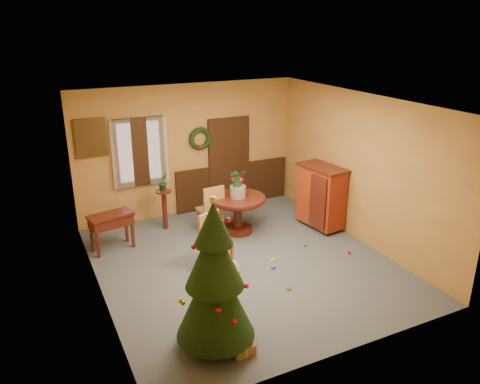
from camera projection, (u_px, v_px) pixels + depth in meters
room_envelope at (199, 164)px, 10.47m from camera, size 5.50×5.50×5.50m
dining_table at (238, 208)px, 9.55m from camera, size 1.12×1.12×0.77m
urn at (238, 192)px, 9.43m from camera, size 0.32×0.32×0.24m
centerpiece_plant at (238, 177)px, 9.33m from camera, size 0.35×0.30×0.39m
chair_near at (214, 240)px, 8.11m from camera, size 0.57×0.57×1.04m
chair_far at (211, 208)px, 9.50m from camera, size 0.49×0.49×1.04m
guitar at (231, 258)px, 7.86m from camera, size 0.37×0.53×0.76m
plant_stand at (164, 205)px, 9.72m from camera, size 0.33×0.33×0.85m
stand_plant at (163, 182)px, 9.55m from camera, size 0.25×0.23×0.38m
christmas_tree at (215, 279)px, 5.98m from camera, size 1.05×1.05×2.16m
writing_desk at (111, 223)px, 8.81m from camera, size 0.89×0.56×0.73m
sideboard at (321, 195)px, 9.72m from camera, size 0.68×1.11×1.35m
gift_a at (243, 349)px, 6.15m from camera, size 0.29×0.21×0.15m
gift_b at (229, 334)px, 6.39m from camera, size 0.24×0.24×0.23m
gift_c at (214, 285)px, 7.64m from camera, size 0.32×0.31×0.14m
gift_d at (223, 286)px, 7.63m from camera, size 0.37×0.29×0.12m
toy_a at (274, 268)px, 8.28m from camera, size 0.09×0.08×0.05m
toy_b at (306, 245)px, 9.10m from camera, size 0.06×0.06×0.06m
toy_c at (273, 260)px, 8.52m from camera, size 0.09×0.09×0.05m
toy_d at (349, 253)px, 8.80m from camera, size 0.06×0.06×0.06m
toy_e at (289, 288)px, 7.64m from camera, size 0.09×0.07×0.05m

